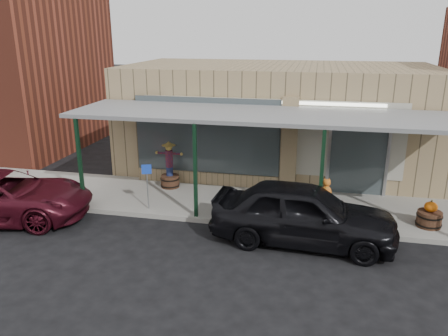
% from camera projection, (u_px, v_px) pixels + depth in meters
% --- Properties ---
extents(ground, '(120.00, 120.00, 0.00)m').
position_uv_depth(ground, '(243.00, 262.00, 10.85)').
color(ground, black).
rests_on(ground, ground).
extents(sidewalk, '(40.00, 3.20, 0.15)m').
position_uv_depth(sidewalk, '(262.00, 205.00, 14.18)').
color(sidewalk, gray).
rests_on(sidewalk, ground).
extents(storefront, '(12.00, 6.25, 4.20)m').
position_uv_depth(storefront, '(277.00, 118.00, 17.82)').
color(storefront, '#957F5B').
rests_on(storefront, ground).
extents(awning, '(12.00, 3.00, 3.04)m').
position_uv_depth(awning, '(264.00, 116.00, 13.26)').
color(awning, slate).
rests_on(awning, ground).
extents(block_buildings_near, '(61.00, 8.00, 8.00)m').
position_uv_depth(block_buildings_near, '(330.00, 75.00, 17.88)').
color(block_buildings_near, brown).
rests_on(block_buildings_near, ground).
extents(barrel_scarecrow, '(1.00, 0.80, 1.68)m').
position_uv_depth(barrel_scarecrow, '(170.00, 172.00, 15.45)').
color(barrel_scarecrow, '#512E20').
rests_on(barrel_scarecrow, sidewalk).
extents(barrel_pumpkin, '(0.78, 0.78, 0.80)m').
position_uv_depth(barrel_pumpkin, '(429.00, 217.00, 12.41)').
color(barrel_pumpkin, '#512E20').
rests_on(barrel_pumpkin, sidewalk).
extents(handicap_sign, '(0.29, 0.12, 1.45)m').
position_uv_depth(handicap_sign, '(147.00, 181.00, 13.45)').
color(handicap_sign, gray).
rests_on(handicap_sign, sidewalk).
extents(parked_sedan, '(5.02, 2.26, 1.67)m').
position_uv_depth(parked_sedan, '(303.00, 213.00, 11.66)').
color(parked_sedan, black).
rests_on(parked_sedan, ground).
extents(car_maroon, '(5.58, 3.37, 1.45)m').
position_uv_depth(car_maroon, '(3.00, 196.00, 13.16)').
color(car_maroon, '#460E1A').
rests_on(car_maroon, ground).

